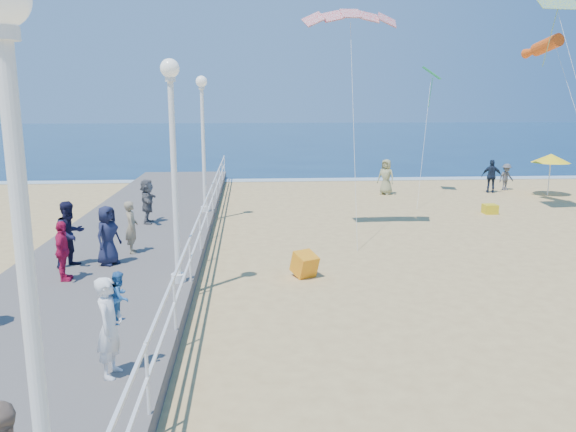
{
  "coord_description": "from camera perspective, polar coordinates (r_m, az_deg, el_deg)",
  "views": [
    {
      "loc": [
        -3.59,
        -13.37,
        4.77
      ],
      "look_at": [
        -2.5,
        2.0,
        1.6
      ],
      "focal_mm": 35.0,
      "sensor_mm": 36.0,
      "label": 1
    }
  ],
  "objects": [
    {
      "name": "boardwalk",
      "position": [
        14.66,
        -19.46,
        -7.23
      ],
      "size": [
        5.0,
        44.0,
        0.4
      ],
      "primitive_type": "cube",
      "color": "#67625E",
      "rests_on": "ground"
    },
    {
      "name": "spectator_5",
      "position": [
        20.94,
        -14.1,
        1.47
      ],
      "size": [
        0.57,
        1.52,
        1.61
      ],
      "primitive_type": "imported",
      "rotation": [
        0.0,
        0.0,
        1.63
      ],
      "color": "#55565A",
      "rests_on": "boardwalk"
    },
    {
      "name": "railing",
      "position": [
        13.9,
        -9.96,
        -3.22
      ],
      "size": [
        0.05,
        42.0,
        0.55
      ],
      "color": "white",
      "rests_on": "boardwalk"
    },
    {
      "name": "lamp_post_mid",
      "position": [
        13.53,
        -11.59,
        6.69
      ],
      "size": [
        0.44,
        0.44,
        5.32
      ],
      "color": "white",
      "rests_on": "boardwalk"
    },
    {
      "name": "toddler_held",
      "position": [
        9.51,
        -16.73,
        -7.88
      ],
      "size": [
        0.37,
        0.45,
        0.85
      ],
      "primitive_type": "imported",
      "rotation": [
        0.0,
        0.0,
        1.45
      ],
      "color": "#2F6EB3",
      "rests_on": "boardwalk"
    },
    {
      "name": "beach_walker_c",
      "position": [
        29.47,
        9.92,
        3.93
      ],
      "size": [
        1.06,
        1.01,
        1.83
      ],
      "primitive_type": "imported",
      "rotation": [
        0.0,
        0.0,
        -0.67
      ],
      "color": "#959567",
      "rests_on": "ground"
    },
    {
      "name": "beach_walker_a",
      "position": [
        32.68,
        21.28,
        3.72
      ],
      "size": [
        1.06,
        0.82,
        1.44
      ],
      "primitive_type": "imported",
      "rotation": [
        0.0,
        0.0,
        0.34
      ],
      "color": "#525156",
      "rests_on": "ground"
    },
    {
      "name": "beach_umbrella",
      "position": [
        31.55,
        25.15,
        5.33
      ],
      "size": [
        1.9,
        1.9,
        2.14
      ],
      "color": "white",
      "rests_on": "ground"
    },
    {
      "name": "surf_line",
      "position": [
        34.39,
        1.98,
        3.7
      ],
      "size": [
        160.0,
        1.2,
        0.04
      ],
      "primitive_type": "cube",
      "color": "white",
      "rests_on": "ground"
    },
    {
      "name": "lamp_post_near",
      "position": [
        4.84,
        -25.27,
        -2.77
      ],
      "size": [
        0.44,
        0.44,
        5.32
      ],
      "color": "white",
      "rests_on": "boardwalk"
    },
    {
      "name": "kite_diamond_green",
      "position": [
        29.75,
        14.38,
        13.89
      ],
      "size": [
        1.12,
        1.25,
        0.62
      ],
      "primitive_type": "cube",
      "rotation": [
        0.6,
        0.0,
        1.34
      ],
      "color": "#25B15B"
    },
    {
      "name": "kite_parafoil",
      "position": [
        20.31,
        6.38,
        19.77
      ],
      "size": [
        3.29,
        0.94,
        0.65
      ],
      "primitive_type": null,
      "rotation": [
        0.44,
        0.0,
        0.0
      ],
      "color": "red"
    },
    {
      "name": "spectator_6",
      "position": [
        16.94,
        -15.62,
        -1.1
      ],
      "size": [
        0.45,
        0.61,
        1.53
      ],
      "primitive_type": "imported",
      "rotation": [
        0.0,
        0.0,
        1.74
      ],
      "color": "gray",
      "rests_on": "boardwalk"
    },
    {
      "name": "spectator_3",
      "position": [
        14.87,
        -21.93,
        -3.33
      ],
      "size": [
        0.45,
        0.91,
        1.5
      ],
      "primitive_type": "imported",
      "rotation": [
        0.0,
        0.0,
        1.66
      ],
      "color": "#BB1747",
      "rests_on": "boardwalk"
    },
    {
      "name": "lamp_post_far",
      "position": [
        22.47,
        -8.65,
        8.67
      ],
      "size": [
        0.44,
        0.44,
        5.32
      ],
      "color": "white",
      "rests_on": "boardwalk"
    },
    {
      "name": "beach_chair_left",
      "position": [
        25.66,
        19.83,
        0.67
      ],
      "size": [
        0.55,
        0.55,
        0.4
      ],
      "primitive_type": "cube",
      "color": "gold",
      "rests_on": "ground"
    },
    {
      "name": "spectator_4",
      "position": [
        15.9,
        -17.85,
        -1.88
      ],
      "size": [
        0.84,
        0.94,
        1.62
      ],
      "primitive_type": "imported",
      "rotation": [
        0.0,
        0.0,
        1.05
      ],
      "color": "#1A1E3A",
      "rests_on": "boardwalk"
    },
    {
      "name": "beach_walker_b",
      "position": [
        31.47,
        19.98,
        3.82
      ],
      "size": [
        1.11,
        0.71,
        1.75
      ],
      "primitive_type": "imported",
      "rotation": [
        0.0,
        0.0,
        2.85
      ],
      "color": "#192337",
      "rests_on": "ground"
    },
    {
      "name": "ocean",
      "position": [
        78.6,
        -1.45,
        8.16
      ],
      "size": [
        160.0,
        90.0,
        0.05
      ],
      "primitive_type": "cube",
      "color": "#0C284A",
      "rests_on": "ground"
    },
    {
      "name": "woman_holding_toddler",
      "position": [
        9.56,
        -17.66,
        -10.69
      ],
      "size": [
        0.47,
        0.65,
        1.66
      ],
      "primitive_type": "imported",
      "rotation": [
        0.0,
        0.0,
        1.45
      ],
      "color": "white",
      "rests_on": "boardwalk"
    },
    {
      "name": "kite_windsock",
      "position": [
        27.4,
        24.83,
        15.49
      ],
      "size": [
        0.98,
        2.54,
        1.05
      ],
      "primitive_type": "cylinder",
      "rotation": [
        1.36,
        0.0,
        0.17
      ],
      "color": "#D94C12"
    },
    {
      "name": "spectator_7",
      "position": [
        16.03,
        -21.26,
        -1.72
      ],
      "size": [
        1.04,
        1.09,
        1.78
      ],
      "primitive_type": "imported",
      "rotation": [
        0.0,
        0.0,
        0.97
      ],
      "color": "#171734",
      "rests_on": "boardwalk"
    },
    {
      "name": "box_kite",
      "position": [
        15.49,
        1.69,
        -5.15
      ],
      "size": [
        0.83,
        0.89,
        0.74
      ],
      "primitive_type": "cube",
      "rotation": [
        0.31,
        0.0,
        0.51
      ],
      "color": "#ED570D",
      "rests_on": "ground"
    },
    {
      "name": "ground",
      "position": [
        14.64,
        10.46,
        -7.59
      ],
      "size": [
        160.0,
        160.0,
        0.0
      ],
      "primitive_type": "plane",
      "color": "tan",
      "rests_on": "ground"
    }
  ]
}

